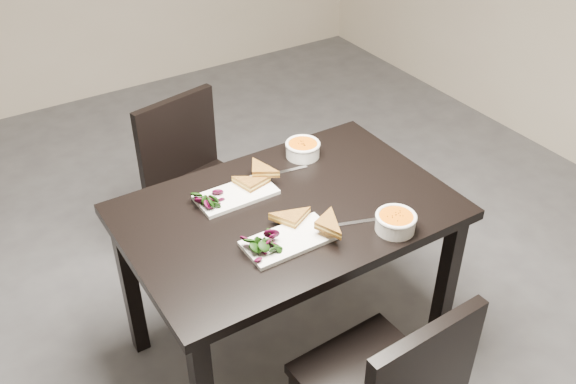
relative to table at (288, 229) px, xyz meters
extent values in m
plane|color=#47474C|center=(-0.20, 0.30, -0.65)|extent=(5.00, 5.00, 0.00)
cube|color=black|center=(0.00, 0.00, 0.08)|extent=(1.20, 0.80, 0.04)
cube|color=black|center=(0.54, -0.34, -0.30)|extent=(0.06, 0.06, 0.71)
cube|color=black|center=(-0.54, 0.34, -0.30)|extent=(0.06, 0.06, 0.71)
cube|color=black|center=(0.54, 0.34, -0.30)|extent=(0.06, 0.06, 0.71)
cube|color=black|center=(-0.05, -0.60, -0.22)|extent=(0.44, 0.44, 0.04)
cube|color=black|center=(0.13, -0.41, -0.45)|extent=(0.04, 0.04, 0.41)
cube|color=black|center=(-0.04, -0.79, 0.00)|extent=(0.42, 0.06, 0.40)
cube|color=black|center=(-0.04, 0.66, -0.22)|extent=(0.50, 0.50, 0.04)
cube|color=black|center=(-0.17, 0.45, -0.45)|extent=(0.05, 0.05, 0.41)
cube|color=black|center=(0.18, 0.53, -0.45)|extent=(0.05, 0.05, 0.41)
cube|color=black|center=(-0.25, 0.80, -0.45)|extent=(0.05, 0.05, 0.41)
cube|color=black|center=(0.10, 0.88, -0.45)|extent=(0.05, 0.05, 0.41)
cube|color=black|center=(-0.08, 0.85, 0.00)|extent=(0.42, 0.13, 0.40)
cube|color=white|center=(-0.10, -0.17, 0.11)|extent=(0.31, 0.16, 0.02)
cylinder|color=white|center=(0.25, -0.31, 0.13)|extent=(0.14, 0.14, 0.05)
cylinder|color=orange|center=(0.25, -0.31, 0.15)|extent=(0.12, 0.12, 0.02)
torus|color=white|center=(0.25, -0.31, 0.16)|extent=(0.15, 0.15, 0.01)
cube|color=silver|center=(0.17, -0.21, 0.10)|extent=(0.18, 0.07, 0.00)
cube|color=white|center=(-0.13, 0.16, 0.11)|extent=(0.30, 0.15, 0.02)
cylinder|color=white|center=(0.24, 0.27, 0.13)|extent=(0.14, 0.14, 0.05)
cylinder|color=orange|center=(0.24, 0.27, 0.15)|extent=(0.12, 0.12, 0.02)
torus|color=white|center=(0.24, 0.27, 0.16)|extent=(0.14, 0.14, 0.01)
cube|color=silver|center=(0.12, 0.21, 0.10)|extent=(0.18, 0.04, 0.00)
camera|label=1|loc=(-1.00, -1.58, 1.49)|focal=39.59mm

